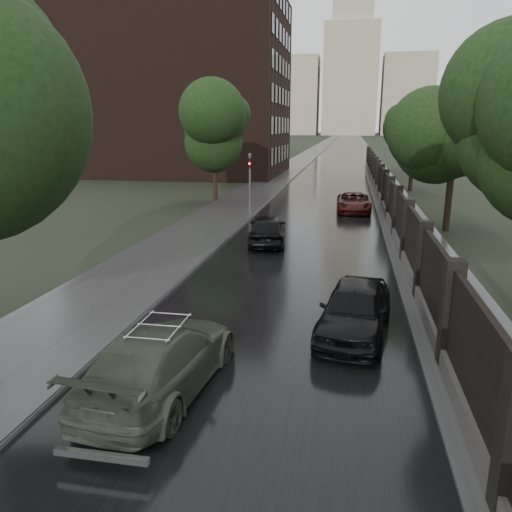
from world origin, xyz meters
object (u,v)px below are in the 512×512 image
(tree_left_far, at_px, (214,132))
(traffic_light, at_px, (250,178))
(volga_sedan, at_px, (161,359))
(tree_right_c, at_px, (414,134))
(car_right_far, at_px, (354,202))
(tree_right_b, at_px, (454,140))
(hatchback_left, at_px, (267,229))
(car_right_near, at_px, (355,309))

(tree_left_far, height_order, traffic_light, tree_left_far)
(tree_left_far, height_order, volga_sedan, tree_left_far)
(tree_right_c, distance_m, car_right_far, 14.32)
(tree_left_far, xyz_separation_m, traffic_light, (3.70, -5.01, -2.84))
(tree_right_b, height_order, hatchback_left, tree_right_b)
(tree_right_c, relative_size, car_right_near, 1.56)
(tree_right_c, relative_size, car_right_far, 1.48)
(car_right_near, xyz_separation_m, car_right_far, (0.04, 20.87, -0.10))
(volga_sedan, xyz_separation_m, car_right_far, (4.26, 24.76, -0.09))
(tree_right_b, distance_m, tree_right_c, 18.00)
(tree_right_c, bearing_deg, tree_left_far, -147.17)
(traffic_light, height_order, car_right_far, traffic_light)
(traffic_light, height_order, car_right_near, traffic_light)
(volga_sedan, bearing_deg, tree_left_far, -72.26)
(volga_sedan, height_order, car_right_far, volga_sedan)
(traffic_light, xyz_separation_m, volga_sedan, (2.44, -22.43, -1.64))
(volga_sedan, bearing_deg, tree_right_b, -110.59)
(tree_right_b, xyz_separation_m, hatchback_left, (-9.33, -5.02, -4.20))
(traffic_light, height_order, volga_sedan, traffic_light)
(tree_right_c, xyz_separation_m, car_right_near, (-5.13, -33.55, -4.19))
(tree_right_c, height_order, volga_sedan, tree_right_c)
(hatchback_left, relative_size, car_right_far, 0.93)
(tree_right_b, height_order, tree_right_c, same)
(tree_right_c, distance_m, hatchback_left, 25.19)
(tree_left_far, relative_size, car_right_far, 1.56)
(tree_left_far, relative_size, volga_sedan, 1.42)
(hatchback_left, bearing_deg, tree_left_far, -71.68)
(tree_right_b, bearing_deg, tree_left_far, 152.70)
(tree_left_far, bearing_deg, volga_sedan, -77.38)
(tree_right_b, bearing_deg, car_right_near, -108.27)
(hatchback_left, xyz_separation_m, car_right_far, (4.24, 10.34, -0.09))
(car_right_near, bearing_deg, traffic_light, 117.51)
(tree_right_b, xyz_separation_m, car_right_near, (-5.13, -15.55, -4.19))
(traffic_light, bearing_deg, tree_right_b, -14.24)
(car_right_near, bearing_deg, volga_sedan, -129.62)
(tree_right_b, xyz_separation_m, car_right_far, (-5.09, 5.33, -4.29))
(tree_right_c, height_order, hatchback_left, tree_right_c)
(hatchback_left, distance_m, car_right_near, 11.34)
(tree_right_b, height_order, volga_sedan, tree_right_b)
(volga_sedan, distance_m, hatchback_left, 14.42)
(traffic_light, distance_m, car_right_near, 19.77)
(traffic_light, relative_size, car_right_near, 0.89)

